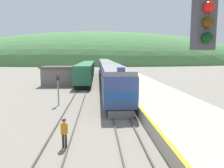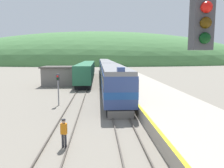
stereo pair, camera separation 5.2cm
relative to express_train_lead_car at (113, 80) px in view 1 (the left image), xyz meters
The scene contains 11 objects.
track_main 43.75m from the express_train_lead_car, 90.00° to the left, with size 1.52×180.00×0.16m.
track_siding 43.98m from the express_train_lead_car, 95.89° to the left, with size 1.52×180.00×0.16m.
platform 24.29m from the express_train_lead_car, 78.06° to the left, with size 6.88×140.00×1.02m.
distant_hills 119.75m from the express_train_lead_car, 90.00° to the left, with size 204.86×92.19×41.17m.
station_shed 15.34m from the express_train_lead_car, 126.11° to the left, with size 6.11×5.57×3.49m.
express_train_lead_car is the anchor object (origin of this frame).
carriage_second 21.46m from the express_train_lead_car, 90.00° to the left, with size 3.01×20.28×4.14m.
carriage_third 42.63m from the express_train_lead_car, 90.00° to the left, with size 3.01×20.28×4.14m.
siding_train 21.90m from the express_train_lead_car, 101.87° to the left, with size 2.90×31.86×3.84m.
signal_post_siding 7.57m from the express_train_lead_car, 147.10° to the right, with size 0.36×0.42×3.52m.
track_worker 16.02m from the express_train_lead_car, 104.54° to the right, with size 0.40×0.29×1.77m.
Camera 1 is at (-1.97, -1.82, 5.54)m, focal length 35.00 mm.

